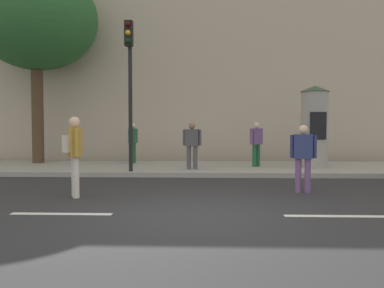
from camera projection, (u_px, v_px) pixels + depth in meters
The scene contains 12 objects.
ground_plane at pixel (197, 215), 6.99m from camera, with size 80.00×80.00×0.00m, color #2B2B2D.
sidewalk_curb at pixel (202, 168), 13.97m from camera, with size 36.00×4.00×0.15m, color #9E9B93.
lane_markings at pixel (197, 215), 6.99m from camera, with size 25.80×0.16×0.01m.
building_backdrop at pixel (203, 68), 18.77m from camera, with size 36.00×5.00×8.53m, color #B7A893.
traffic_light at pixel (130, 72), 12.16m from camera, with size 0.24×0.45×4.54m.
poster_column at pixel (314, 126), 13.50m from camera, with size 0.98×0.98×2.75m.
street_tree at pixel (36, 19), 14.94m from camera, with size 4.52×4.52×7.34m.
pedestrian_near_pole at pixel (303, 153), 9.29m from camera, with size 0.59×0.33×1.57m.
pedestrian_with_bag at pixel (74, 149), 8.71m from camera, with size 0.51×0.62×1.75m.
pedestrian_in_dark_shirt at pixel (192, 142), 12.90m from camera, with size 0.60×0.29×1.50m.
pedestrian_with_backpack at pixel (133, 140), 15.04m from camera, with size 0.28×0.65×1.50m.
pedestrian_in_light_jacket at pixel (256, 141), 13.76m from camera, with size 0.46×0.45×1.52m.
Camera 1 is at (0.16, -6.92, 1.56)m, focal length 37.60 mm.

